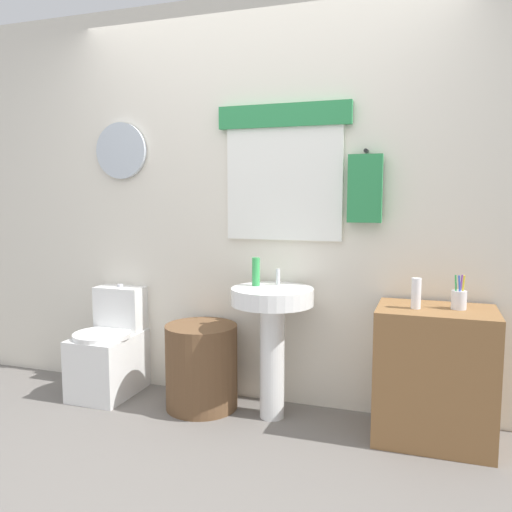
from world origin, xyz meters
The scene contains 10 objects.
ground_plane centered at (0.00, 0.00, 0.00)m, with size 8.00×8.00×0.00m, color slate.
back_wall centered at (0.00, 1.15, 1.31)m, with size 4.40×0.18×2.60m.
toilet centered at (-1.00, 0.88, 0.28)m, with size 0.38×0.51×0.73m.
laundry_hamper centered at (-0.30, 0.85, 0.27)m, with size 0.46×0.46×0.54m, color brown.
pedestal_sink centered at (0.17, 0.85, 0.59)m, with size 0.49×0.49×0.80m.
faucet centered at (0.17, 0.97, 0.85)m, with size 0.03×0.03×0.10m, color silver.
wooden_cabinet centered at (1.10, 0.85, 0.37)m, with size 0.63×0.44×0.74m, color olive.
soap_bottle centered at (0.05, 0.90, 0.89)m, with size 0.05×0.05×0.17m, color green.
lotion_bottle centered at (0.99, 0.81, 0.83)m, with size 0.05×0.05×0.17m, color white.
toothbrush_cup centered at (1.21, 0.87, 0.80)m, with size 0.08×0.08×0.19m.
Camera 1 is at (1.05, -2.07, 1.34)m, focal length 36.37 mm.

